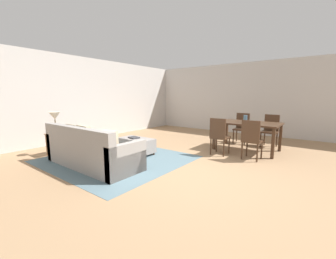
{
  "coord_description": "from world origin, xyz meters",
  "views": [
    {
      "loc": [
        2.09,
        -3.39,
        1.46
      ],
      "look_at": [
        -1.34,
        1.08,
        0.57
      ],
      "focal_mm": 22.86,
      "sensor_mm": 36.0,
      "label": 1
    }
  ],
  "objects_px": {
    "dining_chair_near_left": "(219,134)",
    "dining_chair_near_right": "(251,138)",
    "table_lamp": "(55,117)",
    "dining_table": "(247,126)",
    "couch": "(91,152)",
    "dining_chair_far_right": "(270,129)",
    "side_table": "(57,138)",
    "book_on_ottoman": "(134,138)",
    "vase_centerpiece": "(245,119)",
    "ottoman_table": "(137,145)",
    "dining_chair_far_left": "(242,126)"
  },
  "relations": [
    {
      "from": "dining_chair_near_left",
      "to": "dining_chair_near_right",
      "type": "height_order",
      "value": "same"
    },
    {
      "from": "table_lamp",
      "to": "dining_table",
      "type": "relative_size",
      "value": 0.33
    },
    {
      "from": "couch",
      "to": "dining_chair_far_right",
      "type": "bearing_deg",
      "value": 58.55
    },
    {
      "from": "dining_chair_near_left",
      "to": "dining_chair_near_right",
      "type": "distance_m",
      "value": 0.77
    },
    {
      "from": "couch",
      "to": "dining_chair_far_right",
      "type": "height_order",
      "value": "dining_chair_far_right"
    },
    {
      "from": "table_lamp",
      "to": "side_table",
      "type": "bearing_deg",
      "value": 0.0
    },
    {
      "from": "dining_table",
      "to": "book_on_ottoman",
      "type": "distance_m",
      "value": 3.0
    },
    {
      "from": "dining_table",
      "to": "book_on_ottoman",
      "type": "height_order",
      "value": "dining_table"
    },
    {
      "from": "couch",
      "to": "side_table",
      "type": "xyz_separation_m",
      "value": [
        -1.42,
        -0.03,
        0.13
      ]
    },
    {
      "from": "dining_chair_near_left",
      "to": "vase_centerpiece",
      "type": "distance_m",
      "value": 1.0
    },
    {
      "from": "side_table",
      "to": "dining_chair_near_left",
      "type": "height_order",
      "value": "dining_chair_near_left"
    },
    {
      "from": "ottoman_table",
      "to": "table_lamp",
      "type": "height_order",
      "value": "table_lamp"
    },
    {
      "from": "ottoman_table",
      "to": "table_lamp",
      "type": "xyz_separation_m",
      "value": [
        -1.48,
        -1.27,
        0.72
      ]
    },
    {
      "from": "couch",
      "to": "vase_centerpiece",
      "type": "bearing_deg",
      "value": 57.43
    },
    {
      "from": "book_on_ottoman",
      "to": "dining_chair_far_left",
      "type": "bearing_deg",
      "value": 60.18
    },
    {
      "from": "table_lamp",
      "to": "dining_chair_far_right",
      "type": "distance_m",
      "value": 5.79
    },
    {
      "from": "couch",
      "to": "dining_table",
      "type": "bearing_deg",
      "value": 56.87
    },
    {
      "from": "couch",
      "to": "dining_table",
      "type": "height_order",
      "value": "couch"
    },
    {
      "from": "dining_chair_near_left",
      "to": "vase_centerpiece",
      "type": "bearing_deg",
      "value": 68.55
    },
    {
      "from": "dining_table",
      "to": "couch",
      "type": "bearing_deg",
      "value": -123.13
    },
    {
      "from": "ottoman_table",
      "to": "book_on_ottoman",
      "type": "height_order",
      "value": "book_on_ottoman"
    },
    {
      "from": "table_lamp",
      "to": "dining_chair_near_left",
      "type": "bearing_deg",
      "value": 37.58
    },
    {
      "from": "dining_chair_far_right",
      "to": "book_on_ottoman",
      "type": "bearing_deg",
      "value": -130.64
    },
    {
      "from": "side_table",
      "to": "table_lamp",
      "type": "bearing_deg",
      "value": 180.0
    },
    {
      "from": "side_table",
      "to": "dining_chair_near_left",
      "type": "xyz_separation_m",
      "value": [
        3.17,
        2.44,
        0.09
      ]
    },
    {
      "from": "side_table",
      "to": "vase_centerpiece",
      "type": "height_order",
      "value": "vase_centerpiece"
    },
    {
      "from": "ottoman_table",
      "to": "vase_centerpiece",
      "type": "xyz_separation_m",
      "value": [
        2.03,
        2.04,
        0.62
      ]
    },
    {
      "from": "dining_table",
      "to": "dining_chair_near_right",
      "type": "bearing_deg",
      "value": -66.7
    },
    {
      "from": "dining_chair_near_right",
      "to": "dining_chair_far_left",
      "type": "distance_m",
      "value": 1.91
    },
    {
      "from": "dining_chair_near_right",
      "to": "dining_chair_far_right",
      "type": "distance_m",
      "value": 1.71
    },
    {
      "from": "vase_centerpiece",
      "to": "dining_chair_far_right",
      "type": "bearing_deg",
      "value": 62.98
    },
    {
      "from": "couch",
      "to": "dining_chair_far_left",
      "type": "distance_m",
      "value": 4.53
    },
    {
      "from": "side_table",
      "to": "dining_table",
      "type": "relative_size",
      "value": 0.34
    },
    {
      "from": "couch",
      "to": "dining_chair_near_left",
      "type": "height_order",
      "value": "dining_chair_near_left"
    },
    {
      "from": "dining_chair_near_right",
      "to": "dining_chair_far_right",
      "type": "xyz_separation_m",
      "value": [
        0.03,
        1.71,
        0.0
      ]
    },
    {
      "from": "couch",
      "to": "dining_chair_far_left",
      "type": "xyz_separation_m",
      "value": [
        1.72,
        4.19,
        0.22
      ]
    },
    {
      "from": "book_on_ottoman",
      "to": "dining_chair_near_left",
      "type": "bearing_deg",
      "value": 34.55
    },
    {
      "from": "side_table",
      "to": "dining_chair_far_right",
      "type": "bearing_deg",
      "value": 46.61
    },
    {
      "from": "dining_chair_near_left",
      "to": "dining_chair_far_left",
      "type": "relative_size",
      "value": 1.0
    },
    {
      "from": "table_lamp",
      "to": "vase_centerpiece",
      "type": "xyz_separation_m",
      "value": [
        3.52,
        3.32,
        -0.1
      ]
    },
    {
      "from": "table_lamp",
      "to": "couch",
      "type": "bearing_deg",
      "value": 1.14
    },
    {
      "from": "side_table",
      "to": "couch",
      "type": "bearing_deg",
      "value": 1.14
    },
    {
      "from": "dining_chair_near_left",
      "to": "table_lamp",
      "type": "bearing_deg",
      "value": -142.42
    },
    {
      "from": "dining_chair_far_left",
      "to": "vase_centerpiece",
      "type": "bearing_deg",
      "value": -67.09
    },
    {
      "from": "dining_chair_near_left",
      "to": "vase_centerpiece",
      "type": "relative_size",
      "value": 4.92
    },
    {
      "from": "dining_chair_near_right",
      "to": "vase_centerpiece",
      "type": "relative_size",
      "value": 4.92
    },
    {
      "from": "dining_table",
      "to": "vase_centerpiece",
      "type": "height_order",
      "value": "vase_centerpiece"
    },
    {
      "from": "table_lamp",
      "to": "vase_centerpiece",
      "type": "height_order",
      "value": "table_lamp"
    },
    {
      "from": "side_table",
      "to": "vase_centerpiece",
      "type": "relative_size",
      "value": 2.91
    },
    {
      "from": "dining_chair_near_left",
      "to": "book_on_ottoman",
      "type": "distance_m",
      "value": 2.12
    }
  ]
}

